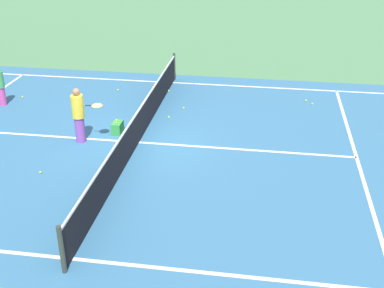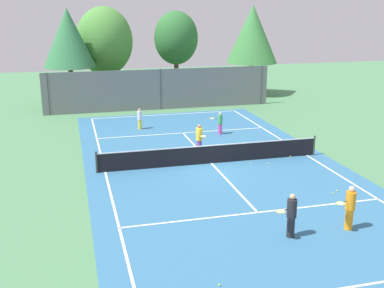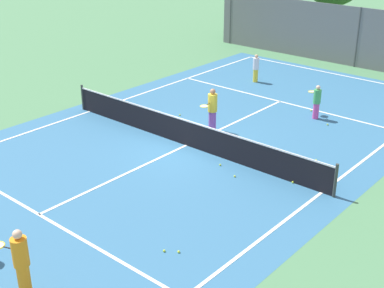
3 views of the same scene
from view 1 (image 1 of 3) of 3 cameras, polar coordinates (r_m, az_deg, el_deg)
name	(u,v)px [view 1 (image 1 of 3)]	position (r m, az deg, el deg)	size (l,w,h in m)	color
ground_plane	(139,143)	(15.20, -6.12, 0.17)	(80.00, 80.00, 0.00)	#4C8456
court_surface	(139,142)	(15.20, -6.12, 0.18)	(13.00, 25.00, 0.01)	teal
tennis_net	(138,127)	(14.98, -6.22, 1.92)	(11.90, 0.10, 1.10)	#333833
player_0	(0,85)	(18.90, -21.12, 6.27)	(0.82, 0.73, 1.43)	#D14799
player_2	(79,115)	(15.20, -12.80, 3.29)	(0.42, 0.94, 1.71)	purple
ball_crate	(118,128)	(15.84, -8.51, 1.88)	(0.48, 0.28, 0.43)	green
tennis_ball_0	(312,104)	(18.43, 13.58, 4.49)	(0.07, 0.07, 0.07)	#CCE533
tennis_ball_1	(23,97)	(19.58, -18.79, 5.10)	(0.07, 0.07, 0.07)	#CCE533
tennis_ball_2	(118,90)	(19.46, -8.45, 6.13)	(0.07, 0.07, 0.07)	#CCE533
tennis_ball_3	(184,108)	(17.55, -0.97, 4.14)	(0.07, 0.07, 0.07)	#CCE533
tennis_ball_4	(306,100)	(18.69, 12.89, 4.88)	(0.07, 0.07, 0.07)	#CCE533
tennis_ball_5	(41,172)	(14.04, -16.92, -3.11)	(0.07, 0.07, 0.07)	#CCE533
tennis_ball_7	(169,91)	(19.21, -2.69, 6.12)	(0.07, 0.07, 0.07)	#CCE533
tennis_ball_8	(169,117)	(16.82, -2.68, 3.10)	(0.07, 0.07, 0.07)	#CCE533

